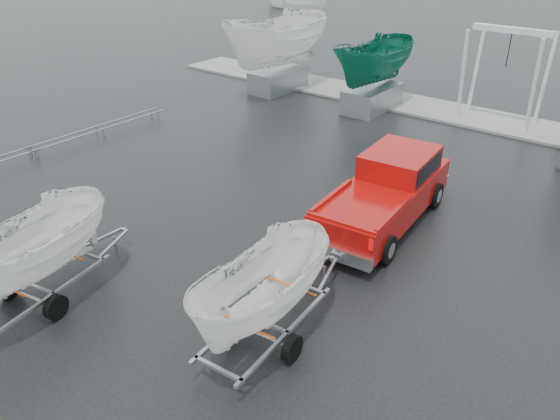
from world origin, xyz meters
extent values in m
plane|color=black|center=(0.00, 0.00, 0.00)|extent=(120.00, 120.00, 0.00)
cube|color=gray|center=(0.00, 13.00, 0.05)|extent=(30.00, 3.00, 0.12)
cube|color=#9E0A08|center=(3.93, 1.79, 0.80)|extent=(2.53, 5.95, 0.95)
cube|color=#9E0A08|center=(3.83, 2.83, 1.55)|extent=(2.05, 2.46, 0.85)
cube|color=black|center=(3.83, 2.83, 1.60)|extent=(2.06, 2.21, 0.55)
cube|color=silver|center=(4.21, -1.14, 0.50)|extent=(2.02, 0.37, 0.35)
cylinder|color=black|center=(2.81, 3.58, 0.40)|extent=(0.37, 0.82, 0.80)
cylinder|color=black|center=(4.70, 3.76, 0.40)|extent=(0.37, 0.82, 0.80)
cylinder|color=black|center=(3.17, -0.19, 0.40)|extent=(0.37, 0.82, 0.80)
cylinder|color=black|center=(5.05, -0.01, 0.40)|extent=(0.37, 0.82, 0.80)
cube|color=gray|center=(3.97, -4.38, 0.45)|extent=(0.42, 3.59, 0.08)
cube|color=gray|center=(5.06, -4.28, 0.45)|extent=(0.42, 3.59, 0.08)
cylinder|color=gray|center=(4.53, -4.53, 0.30)|extent=(1.60, 0.23, 0.08)
cylinder|color=black|center=(3.74, -4.61, 0.30)|extent=(0.24, 0.61, 0.60)
cylinder|color=black|center=(5.33, -4.45, 0.30)|extent=(0.24, 0.61, 0.60)
imported|color=white|center=(4.51, -4.33, 2.65)|extent=(1.78, 1.82, 4.33)
cube|color=#EB4807|center=(4.44, -3.53, 1.00)|extent=(1.55, 0.19, 0.03)
cube|color=#EB4807|center=(4.59, -5.13, 1.00)|extent=(1.55, 0.19, 0.03)
cube|color=gray|center=(-1.05, -6.80, 0.45)|extent=(0.78, 3.55, 0.08)
cube|color=gray|center=(0.03, -6.58, 0.45)|extent=(0.78, 3.55, 0.08)
cylinder|color=gray|center=(-0.47, -6.89, 0.30)|extent=(1.58, 0.39, 0.08)
cylinder|color=black|center=(-1.26, -7.04, 0.30)|extent=(0.29, 0.62, 0.60)
cylinder|color=black|center=(0.31, -6.73, 0.30)|extent=(0.29, 0.62, 0.60)
imported|color=white|center=(-0.51, -6.69, 2.83)|extent=(2.08, 2.12, 4.69)
cube|color=#EB4807|center=(-0.67, -5.90, 1.00)|extent=(1.53, 0.34, 0.03)
cube|color=#EB4807|center=(-0.36, -7.47, 1.00)|extent=(1.53, 0.34, 0.03)
cylinder|color=silver|center=(1.91, 12.20, 2.00)|extent=(0.16, 0.58, 3.99)
cylinder|color=silver|center=(1.91, 13.80, 2.00)|extent=(0.16, 0.58, 3.99)
cylinder|color=silver|center=(4.91, 12.20, 2.00)|extent=(0.16, 0.58, 3.99)
cylinder|color=silver|center=(4.91, 13.80, 2.00)|extent=(0.16, 0.58, 3.99)
cube|color=silver|center=(3.41, 13.00, 4.00)|extent=(3.30, 0.25, 0.25)
cube|color=gray|center=(-7.42, 11.00, 0.55)|extent=(1.60, 3.20, 1.10)
cube|color=gray|center=(-1.88, 11.20, 0.55)|extent=(1.60, 3.20, 1.10)
imported|color=#0D614A|center=(-1.88, 11.20, 4.03)|extent=(2.21, 2.27, 5.87)
cylinder|color=gray|center=(-8.75, 1.00, 0.35)|extent=(0.06, 6.50, 0.06)
cylinder|color=gray|center=(-9.25, 1.00, 0.35)|extent=(0.06, 6.50, 0.06)
imported|color=white|center=(-24.71, 35.45, 0.00)|extent=(3.09, 3.04, 6.72)
camera|label=1|loc=(10.44, -11.27, 8.10)|focal=35.00mm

